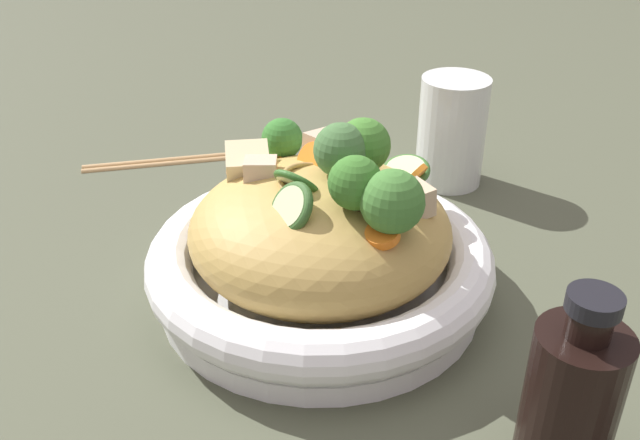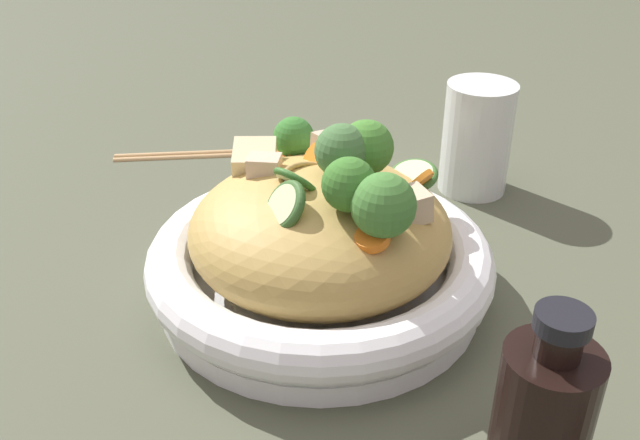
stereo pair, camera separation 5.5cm
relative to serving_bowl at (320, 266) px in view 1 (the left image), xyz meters
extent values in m
plane|color=#4A4E3B|center=(0.00, 0.00, -0.03)|extent=(3.00, 3.00, 0.00)
cylinder|color=white|center=(0.00, 0.00, -0.02)|extent=(0.26, 0.26, 0.02)
torus|color=white|center=(0.00, 0.00, 0.01)|extent=(0.28, 0.28, 0.04)
ellipsoid|color=tan|center=(0.00, 0.00, 0.03)|extent=(0.21, 0.21, 0.09)
torus|color=tan|center=(0.00, 0.00, 0.07)|extent=(0.08, 0.07, 0.03)
torus|color=#B99844|center=(0.00, 0.01, 0.05)|extent=(0.06, 0.06, 0.02)
torus|color=#B19449|center=(0.02, -0.04, 0.05)|extent=(0.05, 0.05, 0.01)
cone|color=#95AF68|center=(-0.03, -0.03, 0.07)|extent=(0.02, 0.01, 0.02)
sphere|color=#397229|center=(-0.03, -0.03, 0.09)|extent=(0.04, 0.04, 0.04)
cone|color=#9BB66E|center=(0.07, 0.05, 0.05)|extent=(0.02, 0.02, 0.02)
sphere|color=#34732C|center=(0.07, 0.05, 0.07)|extent=(0.04, 0.04, 0.04)
cone|color=#8CB675|center=(0.01, -0.01, 0.08)|extent=(0.03, 0.02, 0.02)
sphere|color=#436D3A|center=(0.01, -0.01, 0.10)|extent=(0.05, 0.05, 0.04)
cone|color=#8DAC6D|center=(-0.04, -0.06, 0.06)|extent=(0.03, 0.02, 0.02)
sphere|color=#417833|center=(-0.04, -0.06, 0.09)|extent=(0.06, 0.06, 0.05)
cone|color=#99AE70|center=(0.03, -0.03, 0.07)|extent=(0.02, 0.02, 0.02)
sphere|color=#407B2D|center=(0.03, -0.03, 0.10)|extent=(0.05, 0.05, 0.04)
cylinder|color=orange|center=(0.03, 0.02, 0.08)|extent=(0.03, 0.03, 0.03)
cylinder|color=orange|center=(0.00, -0.06, 0.07)|extent=(0.03, 0.03, 0.01)
cylinder|color=orange|center=(0.03, 0.08, 0.06)|extent=(0.04, 0.04, 0.02)
cylinder|color=orange|center=(-0.05, -0.06, 0.07)|extent=(0.03, 0.03, 0.01)
cylinder|color=orange|center=(0.05, -0.06, 0.06)|extent=(0.03, 0.03, 0.03)
cylinder|color=orange|center=(0.07, 0.05, 0.06)|extent=(0.03, 0.03, 0.02)
cylinder|color=beige|center=(-0.04, 0.01, 0.08)|extent=(0.04, 0.04, 0.03)
torus|color=#345C27|center=(-0.04, 0.01, 0.08)|extent=(0.05, 0.05, 0.04)
cylinder|color=beige|center=(0.07, -0.05, 0.06)|extent=(0.04, 0.04, 0.02)
torus|color=#37672A|center=(0.07, -0.05, 0.06)|extent=(0.05, 0.05, 0.02)
cylinder|color=beige|center=(-0.01, 0.01, 0.08)|extent=(0.03, 0.04, 0.03)
torus|color=#336526|center=(-0.01, 0.01, 0.08)|extent=(0.04, 0.04, 0.03)
cube|color=#CDB18D|center=(0.00, -0.07, 0.07)|extent=(0.04, 0.04, 0.02)
cube|color=#CCB092|center=(0.05, 0.01, 0.08)|extent=(0.04, 0.04, 0.03)
cube|color=#CFBD8D|center=(0.03, 0.07, 0.07)|extent=(0.05, 0.05, 0.03)
cube|color=#D2B394|center=(0.01, 0.05, 0.08)|extent=(0.03, 0.03, 0.02)
cylinder|color=black|center=(-0.13, -0.19, 0.02)|extent=(0.06, 0.06, 0.10)
cylinder|color=black|center=(-0.13, -0.19, 0.08)|extent=(0.02, 0.02, 0.02)
cylinder|color=black|center=(-0.13, -0.19, 0.09)|extent=(0.03, 0.03, 0.01)
cylinder|color=tan|center=(0.20, 0.22, -0.02)|extent=(0.11, 0.19, 0.01)
cylinder|color=tan|center=(0.20, 0.22, -0.02)|extent=(0.11, 0.19, 0.01)
cylinder|color=silver|center=(0.23, -0.08, 0.03)|extent=(0.07, 0.07, 0.11)
camera|label=1|loc=(-0.46, -0.13, 0.32)|focal=40.16mm
camera|label=2|loc=(-0.44, -0.18, 0.32)|focal=40.16mm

